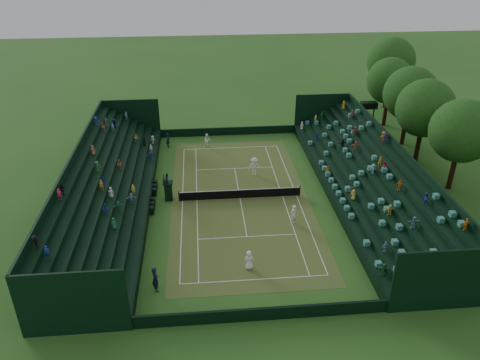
# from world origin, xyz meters

# --- Properties ---
(ground) EXTENTS (160.00, 160.00, 0.00)m
(ground) POSITION_xyz_m (0.00, 0.00, 0.00)
(ground) COLOR #275C1D
(ground) RESTS_ON ground
(court_surface) EXTENTS (12.97, 26.77, 0.01)m
(court_surface) POSITION_xyz_m (0.00, 0.00, 0.01)
(court_surface) COLOR #376A23
(court_surface) RESTS_ON ground
(perimeter_wall_north) EXTENTS (17.17, 0.20, 1.00)m
(perimeter_wall_north) POSITION_xyz_m (0.00, 15.88, 0.50)
(perimeter_wall_north) COLOR black
(perimeter_wall_north) RESTS_ON ground
(perimeter_wall_south) EXTENTS (17.17, 0.20, 1.00)m
(perimeter_wall_south) POSITION_xyz_m (0.00, -15.88, 0.50)
(perimeter_wall_south) COLOR black
(perimeter_wall_south) RESTS_ON ground
(perimeter_wall_east) EXTENTS (0.20, 31.77, 1.00)m
(perimeter_wall_east) POSITION_xyz_m (8.48, 0.00, 0.50)
(perimeter_wall_east) COLOR black
(perimeter_wall_east) RESTS_ON ground
(perimeter_wall_west) EXTENTS (0.20, 31.77, 1.00)m
(perimeter_wall_west) POSITION_xyz_m (-8.48, 0.00, 0.50)
(perimeter_wall_west) COLOR black
(perimeter_wall_west) RESTS_ON ground
(north_grandstand) EXTENTS (6.60, 32.00, 4.90)m
(north_grandstand) POSITION_xyz_m (12.66, 0.00, 1.55)
(north_grandstand) COLOR black
(north_grandstand) RESTS_ON ground
(south_grandstand) EXTENTS (6.60, 32.00, 4.90)m
(south_grandstand) POSITION_xyz_m (-12.66, 0.00, 1.55)
(south_grandstand) COLOR black
(south_grandstand) RESTS_ON ground
(tennis_net) EXTENTS (11.67, 0.10, 1.06)m
(tennis_net) POSITION_xyz_m (0.00, 0.00, 0.53)
(tennis_net) COLOR black
(tennis_net) RESTS_ON ground
(scoreboard_tower) EXTENTS (2.00, 1.00, 3.70)m
(scoreboard_tower) POSITION_xyz_m (17.75, 16.00, 3.14)
(scoreboard_tower) COLOR black
(scoreboard_tower) RESTS_ON ground
(tree_row) EXTENTS (11.48, 36.79, 9.97)m
(tree_row) POSITION_xyz_m (21.78, 9.94, 6.18)
(tree_row) COLOR black
(tree_row) RESTS_ON ground
(umpire_chair) EXTENTS (0.89, 0.89, 2.79)m
(umpire_chair) POSITION_xyz_m (-6.77, 0.39, 1.19)
(umpire_chair) COLOR black
(umpire_chair) RESTS_ON ground
(courtside_chairs) EXTENTS (0.49, 5.47, 1.07)m
(courtside_chairs) POSITION_xyz_m (-8.24, 0.45, 0.41)
(courtside_chairs) COLOR black
(courtside_chairs) RESTS_ON ground
(player_near_west) EXTENTS (0.84, 0.61, 1.60)m
(player_near_west) POSITION_xyz_m (-0.29, -10.55, 0.80)
(player_near_west) COLOR white
(player_near_west) RESTS_ON ground
(player_near_east) EXTENTS (0.83, 0.79, 1.91)m
(player_near_east) POSITION_xyz_m (4.19, -4.82, 0.96)
(player_near_east) COLOR white
(player_near_east) RESTS_ON ground
(player_far_west) EXTENTS (0.88, 0.72, 1.68)m
(player_far_west) POSITION_xyz_m (-2.72, 12.37, 0.84)
(player_far_west) COLOR white
(player_far_west) RESTS_ON ground
(player_far_east) EXTENTS (1.31, 0.78, 2.00)m
(player_far_east) POSITION_xyz_m (1.95, 4.75, 1.00)
(player_far_east) COLOR white
(player_far_east) RESTS_ON ground
(line_judge_north) EXTENTS (0.48, 0.68, 1.78)m
(line_judge_north) POSITION_xyz_m (-7.33, 12.80, 0.89)
(line_judge_north) COLOR black
(line_judge_north) RESTS_ON ground
(line_judge_south) EXTENTS (0.73, 0.86, 2.01)m
(line_judge_south) POSITION_xyz_m (-7.13, -12.34, 1.00)
(line_judge_south) COLOR black
(line_judge_south) RESTS_ON ground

